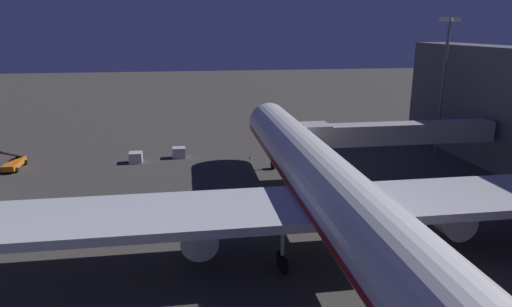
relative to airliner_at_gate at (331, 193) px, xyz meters
The scene contains 9 objects.
ground_plane 10.23m from the airliner_at_gate, 90.00° to the right, with size 320.00×320.00×0.00m, color #383533.
airliner_at_gate is the anchor object (origin of this frame).
jet_bridge 22.81m from the airliner_at_gate, 124.91° to the right, with size 24.60×3.40×7.19m.
apron_floodlight_mast 38.17m from the airliner_at_gate, 132.53° to the right, with size 2.90×0.50×19.72m.
belt_loader 45.57m from the airliner_at_gate, 40.73° to the right, with size 1.96×8.74×3.61m.
baggage_container_near_belt 34.43m from the airliner_at_gate, 68.46° to the right, with size 1.87×1.62×1.53m, color #B7BABF.
baggage_container_mid_row 35.74m from the airliner_at_gate, 58.47° to the right, with size 1.75×1.82×1.47m, color #B7BABF.
traffic_cone_nose_port 30.36m from the airliner_at_gate, 94.22° to the right, with size 0.36×0.36×0.55m, color orange.
traffic_cone_nose_starboard 30.36m from the airliner_at_gate, 85.78° to the right, with size 0.36×0.36×0.55m, color orange.
Camera 1 is at (11.09, 41.30, 18.34)m, focal length 31.74 mm.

